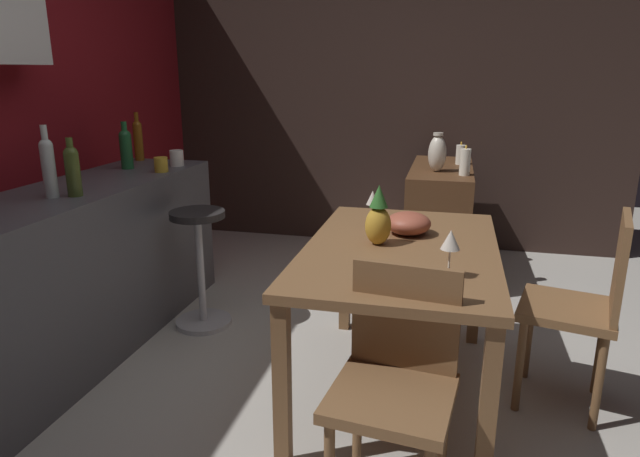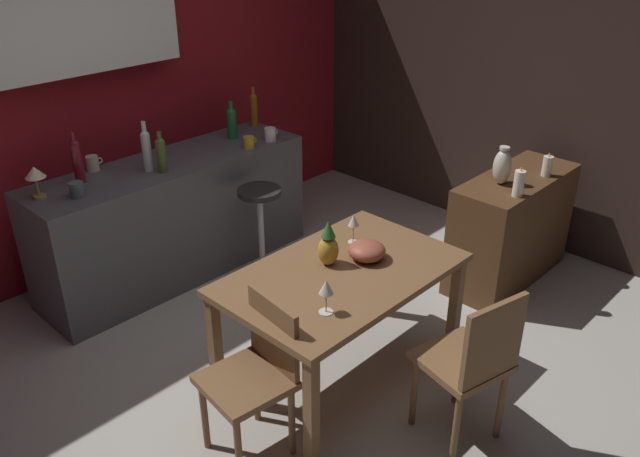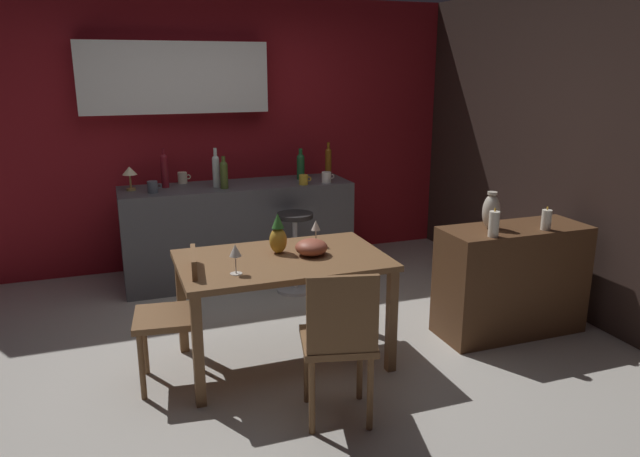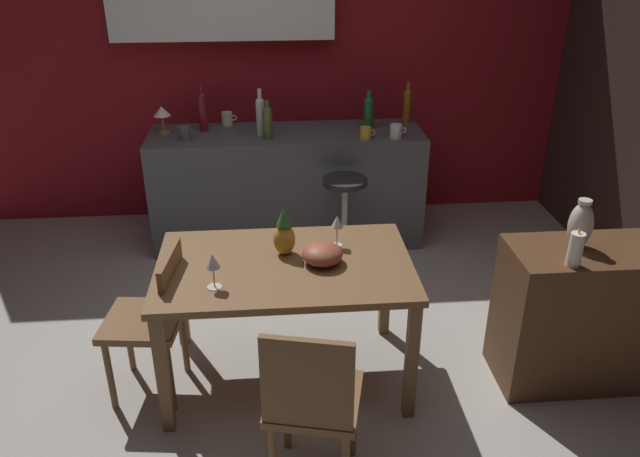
# 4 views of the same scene
# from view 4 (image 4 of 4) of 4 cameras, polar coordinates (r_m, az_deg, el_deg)

# --- Properties ---
(ground_plane) EXTENTS (9.00, 9.00, 0.00)m
(ground_plane) POSITION_cam_4_polar(r_m,az_deg,el_deg) (3.92, -4.21, -10.89)
(ground_plane) COLOR #B7B2A8
(wall_kitchen_back) EXTENTS (5.20, 0.33, 2.60)m
(wall_kitchen_back) POSITION_cam_4_polar(r_m,az_deg,el_deg) (5.29, -5.85, 15.83)
(wall_kitchen_back) COLOR maroon
(wall_kitchen_back) RESTS_ON ground_plane
(dining_table) EXTENTS (1.35, 0.85, 0.74)m
(dining_table) POSITION_cam_4_polar(r_m,az_deg,el_deg) (3.35, -3.21, -4.47)
(dining_table) COLOR brown
(dining_table) RESTS_ON ground_plane
(kitchen_counter) EXTENTS (2.10, 0.60, 0.90)m
(kitchen_counter) POSITION_cam_4_polar(r_m,az_deg,el_deg) (5.00, -2.97, 3.80)
(kitchen_counter) COLOR #4C4C51
(kitchen_counter) RESTS_ON ground_plane
(sideboard_cabinet) EXTENTS (1.10, 0.44, 0.82)m
(sideboard_cabinet) POSITION_cam_4_polar(r_m,az_deg,el_deg) (3.82, 24.16, -7.08)
(sideboard_cabinet) COLOR #56351E
(sideboard_cabinet) RESTS_ON ground_plane
(chair_near_window) EXTENTS (0.45, 0.45, 0.86)m
(chair_near_window) POSITION_cam_4_polar(r_m,az_deg,el_deg) (3.45, -14.85, -7.74)
(chair_near_window) COLOR brown
(chair_near_window) RESTS_ON ground_plane
(chair_by_doorway) EXTENTS (0.48, 0.48, 0.92)m
(chair_by_doorway) POSITION_cam_4_polar(r_m,az_deg,el_deg) (2.79, -0.75, -15.48)
(chair_by_doorway) COLOR brown
(chair_by_doorway) RESTS_ON ground_plane
(bar_stool) EXTENTS (0.34, 0.34, 0.72)m
(bar_stool) POSITION_cam_4_polar(r_m,az_deg,el_deg) (4.59, 2.22, 0.68)
(bar_stool) COLOR #262323
(bar_stool) RESTS_ON ground_plane
(wine_glass_left) EXTENTS (0.06, 0.06, 0.18)m
(wine_glass_left) POSITION_cam_4_polar(r_m,az_deg,el_deg) (3.42, 1.57, 0.52)
(wine_glass_left) COLOR silver
(wine_glass_left) RESTS_ON dining_table
(wine_glass_right) EXTENTS (0.07, 0.07, 0.19)m
(wine_glass_right) POSITION_cam_4_polar(r_m,az_deg,el_deg) (3.07, -9.75, -3.05)
(wine_glass_right) COLOR silver
(wine_glass_right) RESTS_ON dining_table
(pineapple_centerpiece) EXTENTS (0.12, 0.12, 0.27)m
(pineapple_centerpiece) POSITION_cam_4_polar(r_m,az_deg,el_deg) (3.35, -3.28, -0.53)
(pineapple_centerpiece) COLOR gold
(pineapple_centerpiece) RESTS_ON dining_table
(fruit_bowl) EXTENTS (0.22, 0.22, 0.11)m
(fruit_bowl) POSITION_cam_4_polar(r_m,az_deg,el_deg) (3.28, 0.21, -2.32)
(fruit_bowl) COLOR #9E4C38
(fruit_bowl) RESTS_ON dining_table
(wine_bottle_ruby) EXTENTS (0.07, 0.07, 0.35)m
(wine_bottle_ruby) POSITION_cam_4_polar(r_m,az_deg,el_deg) (4.91, -10.63, 10.53)
(wine_bottle_ruby) COLOR maroon
(wine_bottle_ruby) RESTS_ON kitchen_counter
(wine_bottle_amber) EXTENTS (0.06, 0.06, 0.33)m
(wine_bottle_amber) POSITION_cam_4_polar(r_m,az_deg,el_deg) (5.09, 7.94, 11.14)
(wine_bottle_amber) COLOR #8C5114
(wine_bottle_amber) RESTS_ON kitchen_counter
(wine_bottle_clear) EXTENTS (0.06, 0.06, 0.35)m
(wine_bottle_clear) POSITION_cam_4_polar(r_m,az_deg,el_deg) (4.76, -5.46, 10.31)
(wine_bottle_clear) COLOR silver
(wine_bottle_clear) RESTS_ON kitchen_counter
(wine_bottle_green) EXTENTS (0.08, 0.08, 0.30)m
(wine_bottle_green) POSITION_cam_4_polar(r_m,az_deg,el_deg) (4.93, 4.44, 10.64)
(wine_bottle_green) COLOR #1E592D
(wine_bottle_green) RESTS_ON kitchen_counter
(wine_bottle_olive) EXTENTS (0.07, 0.07, 0.29)m
(wine_bottle_olive) POSITION_cam_4_polar(r_m,az_deg,el_deg) (4.68, -4.79, 9.74)
(wine_bottle_olive) COLOR #475623
(wine_bottle_olive) RESTS_ON kitchen_counter
(cup_mustard) EXTENTS (0.12, 0.08, 0.09)m
(cup_mustard) POSITION_cam_4_polar(r_m,az_deg,el_deg) (4.69, 4.19, 8.65)
(cup_mustard) COLOR gold
(cup_mustard) RESTS_ON kitchen_counter
(cup_white) EXTENTS (0.12, 0.09, 0.10)m
(cup_white) POSITION_cam_4_polar(r_m,az_deg,el_deg) (4.74, 6.94, 8.79)
(cup_white) COLOR white
(cup_white) RESTS_ON kitchen_counter
(cup_slate) EXTENTS (0.12, 0.09, 0.10)m
(cup_slate) POSITION_cam_4_polar(r_m,az_deg,el_deg) (4.77, -12.22, 8.49)
(cup_slate) COLOR #515660
(cup_slate) RESTS_ON kitchen_counter
(cup_cream) EXTENTS (0.12, 0.09, 0.10)m
(cup_cream) POSITION_cam_4_polar(r_m,az_deg,el_deg) (5.07, -8.44, 9.86)
(cup_cream) COLOR beige
(cup_cream) RESTS_ON kitchen_counter
(counter_lamp) EXTENTS (0.13, 0.13, 0.21)m
(counter_lamp) POSITION_cam_4_polar(r_m,az_deg,el_deg) (4.92, -14.18, 10.11)
(counter_lamp) COLOR #A58447
(counter_lamp) RESTS_ON kitchen_counter
(pillar_candle_tall) EXTENTS (0.07, 0.07, 0.20)m
(pillar_candle_tall) POSITION_cam_4_polar(r_m,az_deg,el_deg) (3.32, 22.22, -1.78)
(pillar_candle_tall) COLOR white
(pillar_candle_tall) RESTS_ON sideboard_cabinet
(vase_ceramic_ivory) EXTENTS (0.13, 0.13, 0.27)m
(vase_ceramic_ivory) POSITION_cam_4_polar(r_m,az_deg,el_deg) (3.51, 22.62, 0.31)
(vase_ceramic_ivory) COLOR beige
(vase_ceramic_ivory) RESTS_ON sideboard_cabinet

